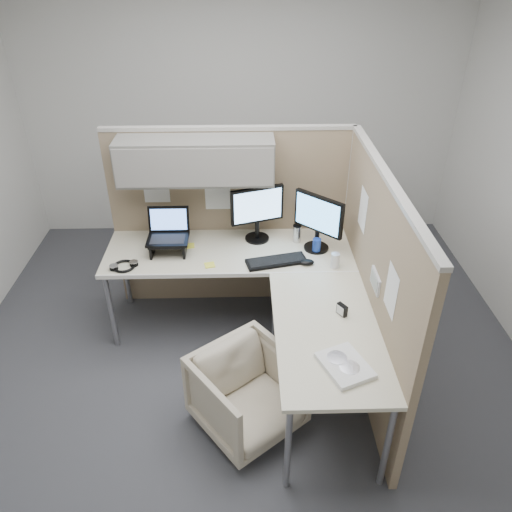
{
  "coord_description": "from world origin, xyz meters",
  "views": [
    {
      "loc": [
        0.01,
        -2.89,
        2.83
      ],
      "look_at": [
        0.1,
        0.25,
        0.85
      ],
      "focal_mm": 35.0,
      "sensor_mm": 36.0,
      "label": 1
    }
  ],
  "objects_px": {
    "monitor_left": "(257,210)",
    "desk": "(260,283)",
    "keyboard": "(276,261)",
    "office_chair": "(248,390)"
  },
  "relations": [
    {
      "from": "monitor_left",
      "to": "office_chair",
      "type": "bearing_deg",
      "value": -112.9
    },
    {
      "from": "office_chair",
      "to": "monitor_left",
      "type": "distance_m",
      "value": 1.45
    },
    {
      "from": "monitor_left",
      "to": "desk",
      "type": "bearing_deg",
      "value": -108.23
    },
    {
      "from": "desk",
      "to": "office_chair",
      "type": "bearing_deg",
      "value": -98.21
    },
    {
      "from": "desk",
      "to": "office_chair",
      "type": "xyz_separation_m",
      "value": [
        -0.1,
        -0.7,
        -0.37
      ]
    },
    {
      "from": "office_chair",
      "to": "monitor_left",
      "type": "relative_size",
      "value": 1.37
    },
    {
      "from": "office_chair",
      "to": "monitor_left",
      "type": "xyz_separation_m",
      "value": [
        0.1,
        1.28,
        0.69
      ]
    },
    {
      "from": "desk",
      "to": "keyboard",
      "type": "bearing_deg",
      "value": 57.51
    },
    {
      "from": "desk",
      "to": "keyboard",
      "type": "xyz_separation_m",
      "value": [
        0.14,
        0.21,
        0.05
      ]
    },
    {
      "from": "desk",
      "to": "monitor_left",
      "type": "height_order",
      "value": "monitor_left"
    }
  ]
}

